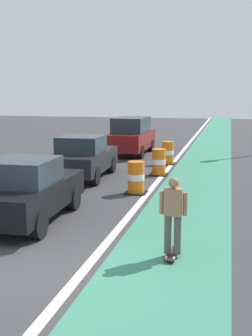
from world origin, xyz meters
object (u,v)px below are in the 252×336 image
object	(u,v)px
parked_sedan_nearest	(26,191)
traffic_barrel_back	(168,153)
traffic_barrel_front	(136,178)
traffic_barrel_mid	(159,162)
parked_suv_third	(131,136)
parked_sedan_second	(83,157)
skateboarder_on_lane	(173,215)

from	to	relation	value
parked_sedan_nearest	traffic_barrel_back	size ratio (longest dim) A/B	3.82
traffic_barrel_front	traffic_barrel_mid	xyz separation A→B (m)	(0.22, 3.35, 0.00)
parked_suv_third	traffic_barrel_front	bearing A→B (deg)	-75.99
parked_sedan_second	traffic_barrel_back	distance (m)	4.98
parked_sedan_second	traffic_barrel_back	xyz separation A→B (m)	(2.79, 4.12, -0.30)
traffic_barrel_front	traffic_barrel_back	size ratio (longest dim) A/B	1.00
skateboarder_on_lane	traffic_barrel_back	bearing A→B (deg)	98.72
parked_sedan_nearest	parked_sedan_second	xyz separation A→B (m)	(-0.49, 5.82, 0.00)
traffic_barrel_front	traffic_barrel_back	distance (m)	6.16
skateboarder_on_lane	parked_sedan_nearest	world-z (taller)	parked_sedan_nearest
skateboarder_on_lane	traffic_barrel_front	size ratio (longest dim) A/B	1.55
parked_suv_third	traffic_barrel_back	distance (m)	3.77
skateboarder_on_lane	parked_sedan_nearest	bearing A→B (deg)	159.02
parked_sedan_second	parked_suv_third	size ratio (longest dim) A/B	0.90
traffic_barrel_mid	traffic_barrel_back	world-z (taller)	same
traffic_barrel_mid	traffic_barrel_back	size ratio (longest dim) A/B	1.00
parked_sedan_second	traffic_barrel_mid	xyz separation A→B (m)	(2.82, 1.32, -0.30)
traffic_barrel_front	traffic_barrel_back	world-z (taller)	same
traffic_barrel_front	traffic_barrel_mid	size ratio (longest dim) A/B	1.00
skateboarder_on_lane	parked_suv_third	xyz separation A→B (m)	(-4.19, 14.34, 0.12)
skateboarder_on_lane	parked_suv_third	bearing A→B (deg)	106.30
parked_sedan_second	traffic_barrel_mid	world-z (taller)	parked_sedan_second
skateboarder_on_lane	traffic_barrel_front	bearing A→B (deg)	110.03
parked_sedan_nearest	traffic_barrel_back	bearing A→B (deg)	76.96
parked_sedan_nearest	parked_sedan_second	bearing A→B (deg)	94.77
parked_sedan_nearest	traffic_barrel_back	xyz separation A→B (m)	(2.30, 9.94, -0.30)
traffic_barrel_back	parked_sedan_nearest	bearing A→B (deg)	-103.04
traffic_barrel_back	parked_sedan_second	bearing A→B (deg)	-124.08
parked_sedan_nearest	parked_suv_third	bearing A→B (deg)	90.57
skateboarder_on_lane	parked_sedan_second	bearing A→B (deg)	121.66
parked_sedan_nearest	parked_sedan_second	world-z (taller)	same
skateboarder_on_lane	traffic_barrel_back	size ratio (longest dim) A/B	1.55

